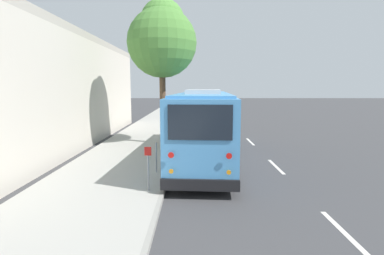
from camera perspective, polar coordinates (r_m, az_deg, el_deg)
name	(u,v)px	position (r m, az deg, el deg)	size (l,w,h in m)	color
ground_plane	(210,160)	(14.35, 3.36, -6.26)	(160.00, 160.00, 0.00)	#3D3D3F
sidewalk_slab	(125,159)	(14.69, -12.69, -5.81)	(80.00, 4.43, 0.15)	#A3A099
curb_strip	(173,159)	(14.35, -3.72, -5.96)	(80.00, 0.14, 0.15)	gray
shuttle_bus	(204,122)	(14.41, 2.35, 1.11)	(11.15, 3.11, 3.36)	#4C93D1
parked_sedan_gray	(197,120)	(26.22, 0.88, 1.46)	(4.62, 1.87, 1.29)	slate
parked_sedan_white	(195,114)	(31.86, 0.59, 2.58)	(4.21, 1.78, 1.30)	silver
street_tree	(162,39)	(17.96, -5.72, 16.50)	(3.97, 3.97, 8.39)	brown
sign_post_near	(148,168)	(9.79, -8.34, -7.63)	(0.06, 0.22, 1.43)	gray
sign_post_far	(156,158)	(11.80, -6.84, -5.70)	(0.06, 0.06, 1.18)	gray
building_backdrop	(29,94)	(19.80, -28.59, 5.70)	(22.84, 7.01, 6.56)	beige
lane_stripe_behind	(344,232)	(8.44, 26.99, -17.38)	(2.40, 0.14, 0.01)	silver
lane_stripe_mid	(276,166)	(13.74, 15.71, -7.16)	(2.40, 0.14, 0.01)	silver
lane_stripe_ahead	(250,142)	(19.45, 11.05, -2.67)	(2.40, 0.14, 0.01)	silver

